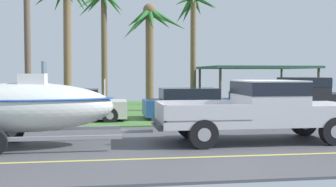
% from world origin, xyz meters
% --- Properties ---
extents(ground, '(36.00, 22.00, 0.11)m').
position_xyz_m(ground, '(0.00, 8.38, -0.01)').
color(ground, '#4C4C51').
extents(pickup_truck_towing, '(5.99, 2.11, 1.83)m').
position_xyz_m(pickup_truck_towing, '(0.99, 0.19, 1.03)').
color(pickup_truck_towing, silver).
rests_on(pickup_truck_towing, ground).
extents(boat_on_trailer, '(6.25, 2.23, 2.35)m').
position_xyz_m(boat_on_trailer, '(-5.99, 0.19, 1.12)').
color(boat_on_trailer, gray).
rests_on(boat_on_trailer, ground).
extents(parked_pickup_background, '(5.85, 2.01, 1.84)m').
position_xyz_m(parked_pickup_background, '(5.05, 6.12, 1.03)').
color(parked_pickup_background, black).
rests_on(parked_pickup_background, ground).
extents(parked_sedan_near, '(4.36, 1.94, 1.38)m').
position_xyz_m(parked_sedan_near, '(-5.16, 6.07, 0.67)').
color(parked_sedan_near, beige).
rests_on(parked_sedan_near, ground).
extents(parked_sedan_far, '(4.38, 1.86, 1.38)m').
position_xyz_m(parked_sedan_far, '(-0.01, 6.29, 0.67)').
color(parked_sedan_far, '#234C89').
rests_on(parked_sedan_far, ground).
extents(carport_awning, '(6.08, 5.38, 2.44)m').
position_xyz_m(carport_awning, '(5.02, 12.21, 2.33)').
color(carport_awning, '#4C4238').
rests_on(carport_awning, ground).
extents(palm_tree_near_left, '(3.28, 3.04, 6.91)m').
position_xyz_m(palm_tree_near_left, '(-5.65, 9.35, 5.25)').
color(palm_tree_near_left, brown).
rests_on(palm_tree_near_left, ground).
extents(palm_tree_mid, '(2.86, 3.26, 7.14)m').
position_xyz_m(palm_tree_mid, '(1.65, 14.03, 5.45)').
color(palm_tree_mid, brown).
rests_on(palm_tree_mid, ground).
extents(palm_tree_far_left, '(3.63, 2.70, 5.69)m').
position_xyz_m(palm_tree_far_left, '(-1.47, 10.32, 4.30)').
color(palm_tree_far_left, brown).
rests_on(palm_tree_far_left, ground).
extents(palm_tree_far_right, '(2.78, 2.78, 6.98)m').
position_xyz_m(palm_tree_far_right, '(-3.93, 12.63, 5.30)').
color(palm_tree_far_right, brown).
rests_on(palm_tree_far_right, ground).
extents(utility_pole, '(0.24, 1.80, 8.32)m').
position_xyz_m(utility_pole, '(-6.73, 5.03, 4.31)').
color(utility_pole, brown).
rests_on(utility_pole, ground).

